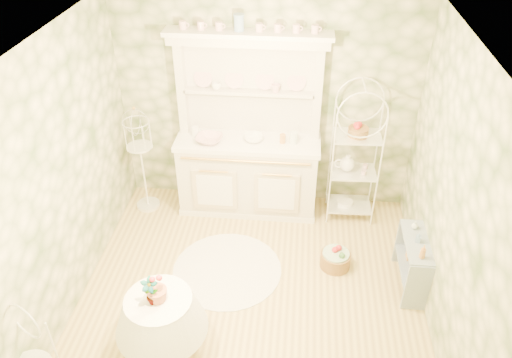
# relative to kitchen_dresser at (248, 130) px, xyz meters

# --- Properties ---
(floor) EXTENTS (3.60, 3.60, 0.00)m
(floor) POSITION_rel_kitchen_dresser_xyz_m (0.20, -1.52, -1.15)
(floor) COLOR #D4BD71
(floor) RESTS_ON ground
(ceiling) EXTENTS (3.60, 3.60, 0.00)m
(ceiling) POSITION_rel_kitchen_dresser_xyz_m (0.20, -1.52, 1.56)
(ceiling) COLOR white
(ceiling) RESTS_ON floor
(wall_left) EXTENTS (3.60, 3.60, 0.00)m
(wall_left) POSITION_rel_kitchen_dresser_xyz_m (-1.60, -1.52, 0.21)
(wall_left) COLOR beige
(wall_left) RESTS_ON floor
(wall_right) EXTENTS (3.60, 3.60, 0.00)m
(wall_right) POSITION_rel_kitchen_dresser_xyz_m (2.00, -1.52, 0.21)
(wall_right) COLOR beige
(wall_right) RESTS_ON floor
(wall_back) EXTENTS (3.60, 3.60, 0.00)m
(wall_back) POSITION_rel_kitchen_dresser_xyz_m (0.20, 0.28, 0.21)
(wall_back) COLOR beige
(wall_back) RESTS_ON floor
(kitchen_dresser) EXTENTS (1.87, 0.61, 2.29)m
(kitchen_dresser) POSITION_rel_kitchen_dresser_xyz_m (0.00, 0.00, 0.00)
(kitchen_dresser) COLOR silver
(kitchen_dresser) RESTS_ON floor
(bakers_rack) EXTENTS (0.59, 0.43, 1.85)m
(bakers_rack) POSITION_rel_kitchen_dresser_xyz_m (1.29, -0.03, -0.22)
(bakers_rack) COLOR white
(bakers_rack) RESTS_ON floor
(side_shelf) EXTENTS (0.30, 0.71, 0.60)m
(side_shelf) POSITION_rel_kitchen_dresser_xyz_m (1.88, -1.20, -0.85)
(side_shelf) COLOR #8898A7
(side_shelf) RESTS_ON floor
(round_table) EXTENTS (0.86, 0.86, 0.75)m
(round_table) POSITION_rel_kitchen_dresser_xyz_m (-0.53, -2.31, -0.77)
(round_table) COLOR white
(round_table) RESTS_ON floor
(birdcage_stand) EXTENTS (0.37, 0.37, 1.41)m
(birdcage_stand) POSITION_rel_kitchen_dresser_xyz_m (-1.32, -0.12, -0.44)
(birdcage_stand) COLOR white
(birdcage_stand) RESTS_ON floor
(floor_basket) EXTENTS (0.36, 0.36, 0.23)m
(floor_basket) POSITION_rel_kitchen_dresser_xyz_m (1.10, -1.00, -1.03)
(floor_basket) COLOR olive
(floor_basket) RESTS_ON floor
(lace_rug) EXTENTS (1.26, 1.26, 0.01)m
(lace_rug) POSITION_rel_kitchen_dresser_xyz_m (-0.11, -1.19, -1.14)
(lace_rug) COLOR white
(lace_rug) RESTS_ON floor
(bowl_floral) EXTENTS (0.35, 0.35, 0.08)m
(bowl_floral) POSITION_rel_kitchen_dresser_xyz_m (-0.45, -0.09, -0.13)
(bowl_floral) COLOR white
(bowl_floral) RESTS_ON kitchen_dresser
(bowl_white) EXTENTS (0.31, 0.31, 0.08)m
(bowl_white) POSITION_rel_kitchen_dresser_xyz_m (0.07, -0.01, -0.13)
(bowl_white) COLOR white
(bowl_white) RESTS_ON kitchen_dresser
(cup_left) EXTENTS (0.14, 0.14, 0.09)m
(cup_left) POSITION_rel_kitchen_dresser_xyz_m (-0.38, 0.16, 0.47)
(cup_left) COLOR white
(cup_left) RESTS_ON kitchen_dresser
(cup_right) EXTENTS (0.12, 0.12, 0.10)m
(cup_right) POSITION_rel_kitchen_dresser_xyz_m (0.31, 0.15, 0.47)
(cup_right) COLOR white
(cup_right) RESTS_ON kitchen_dresser
(potted_geranium) EXTENTS (0.16, 0.12, 0.29)m
(potted_geranium) POSITION_rel_kitchen_dresser_xyz_m (-0.57, -2.36, -0.30)
(potted_geranium) COLOR #3F7238
(potted_geranium) RESTS_ON round_table
(bottle_amber) EXTENTS (0.07, 0.07, 0.16)m
(bottle_amber) POSITION_rel_kitchen_dresser_xyz_m (1.88, -1.44, -0.46)
(bottle_amber) COLOR #BA7E38
(bottle_amber) RESTS_ON side_shelf
(bottle_blue) EXTENTS (0.06, 0.06, 0.11)m
(bottle_blue) POSITION_rel_kitchen_dresser_xyz_m (1.88, -1.21, -0.49)
(bottle_blue) COLOR #799CC3
(bottle_blue) RESTS_ON side_shelf
(bottle_glass) EXTENTS (0.08, 0.08, 0.09)m
(bottle_glass) POSITION_rel_kitchen_dresser_xyz_m (1.88, -1.00, -0.50)
(bottle_glass) COLOR silver
(bottle_glass) RESTS_ON side_shelf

